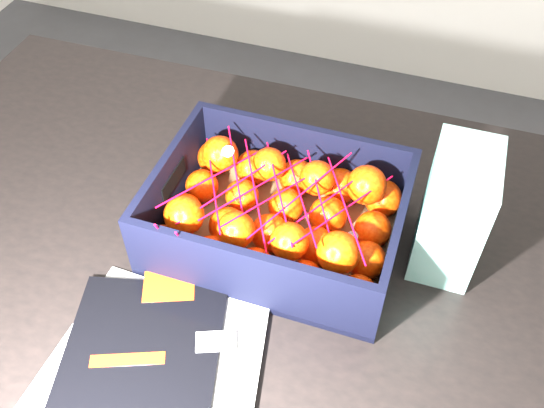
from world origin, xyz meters
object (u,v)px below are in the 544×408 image
(table, at_px, (212,259))
(retail_carton, at_px, (454,211))
(produce_crate, at_px, (278,221))
(magazine_stack, at_px, (147,373))

(table, bearing_deg, retail_carton, 8.91)
(retail_carton, bearing_deg, table, -171.65)
(produce_crate, bearing_deg, magazine_stack, -107.42)
(magazine_stack, relative_size, produce_crate, 0.89)
(magazine_stack, distance_m, produce_crate, 0.30)
(magazine_stack, relative_size, retail_carton, 1.66)
(produce_crate, bearing_deg, retail_carton, 11.13)
(magazine_stack, xyz_separation_m, produce_crate, (0.09, 0.29, 0.03))
(magazine_stack, height_order, retail_carton, retail_carton)
(table, relative_size, magazine_stack, 3.63)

